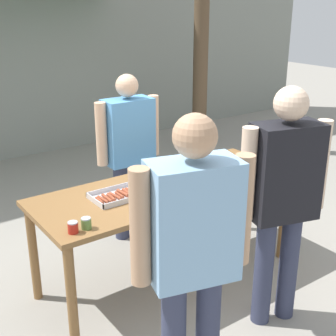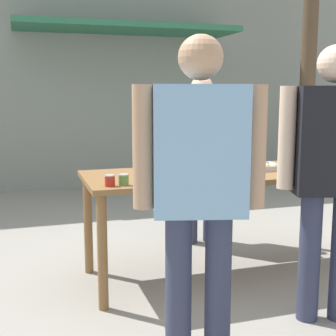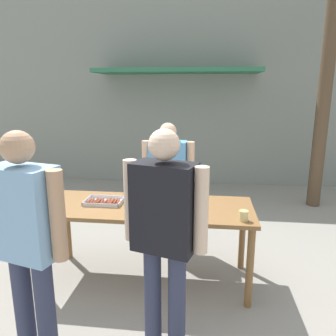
% 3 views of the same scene
% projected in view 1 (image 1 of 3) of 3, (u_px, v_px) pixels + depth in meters
% --- Properties ---
extents(ground_plane, '(24.00, 24.00, 0.00)m').
position_uv_depth(ground_plane, '(168.00, 275.00, 4.11)').
color(ground_plane, gray).
extents(serving_table, '(2.22, 0.84, 0.85)m').
position_uv_depth(serving_table, '(168.00, 196.00, 3.85)').
color(serving_table, brown).
rests_on(serving_table, ground).
extents(food_tray_sausages, '(0.39, 0.28, 0.04)m').
position_uv_depth(food_tray_sausages, '(118.00, 196.00, 3.58)').
color(food_tray_sausages, silver).
rests_on(food_tray_sausages, serving_table).
extents(food_tray_buns, '(0.41, 0.28, 0.06)m').
position_uv_depth(food_tray_buns, '(195.00, 174.00, 3.99)').
color(food_tray_buns, silver).
rests_on(food_tray_buns, serving_table).
extents(condiment_jar_mustard, '(0.07, 0.07, 0.08)m').
position_uv_depth(condiment_jar_mustard, '(73.00, 227.00, 3.04)').
color(condiment_jar_mustard, '#B22319').
rests_on(condiment_jar_mustard, serving_table).
extents(condiment_jar_ketchup, '(0.07, 0.07, 0.08)m').
position_uv_depth(condiment_jar_ketchup, '(86.00, 223.00, 3.09)').
color(condiment_jar_ketchup, '#567A38').
rests_on(condiment_jar_ketchup, serving_table).
extents(beer_cup, '(0.09, 0.09, 0.10)m').
position_uv_depth(beer_cup, '(277.00, 166.00, 4.10)').
color(beer_cup, '#DBC67A').
rests_on(beer_cup, serving_table).
extents(person_server_behind_table, '(0.67, 0.27, 1.64)m').
position_uv_depth(person_server_behind_table, '(129.00, 145.00, 4.48)').
color(person_server_behind_table, '#333851').
rests_on(person_server_behind_table, ground).
extents(person_customer_holding_hotdog, '(0.68, 0.38, 1.77)m').
position_uv_depth(person_customer_holding_hotdog, '(193.00, 245.00, 2.51)').
color(person_customer_holding_hotdog, '#333851').
rests_on(person_customer_holding_hotdog, ground).
extents(person_customer_with_cup, '(0.65, 0.38, 1.77)m').
position_uv_depth(person_customer_with_cup, '(283.00, 190.00, 3.22)').
color(person_customer_with_cup, '#333851').
rests_on(person_customer_with_cup, ground).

